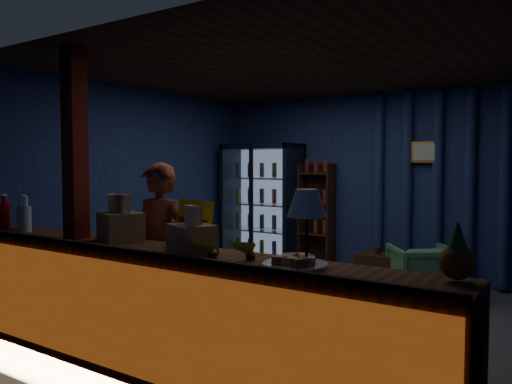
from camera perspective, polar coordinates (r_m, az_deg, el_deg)
ground at (r=5.55m, az=3.89°, el=-13.46°), size 4.60×4.60×0.00m
room_walls at (r=5.32m, az=3.95°, el=2.95°), size 4.60×4.60×4.60m
counter at (r=3.94m, az=-10.33°, el=-13.32°), size 4.40×0.57×0.99m
support_post at (r=4.58m, az=-19.87°, el=-0.65°), size 0.16×0.16×2.60m
beverage_cooler at (r=7.79m, az=0.97°, el=-1.63°), size 1.20×0.62×1.90m
bottle_shelf at (r=7.51m, az=7.03°, el=-2.90°), size 0.50×0.28×1.60m
curtain_folds at (r=6.96m, az=19.99°, el=0.62°), size 1.74×0.14×2.50m
framed_picture at (r=6.95m, az=18.78°, el=4.35°), size 0.36×0.04×0.28m
shopkeeper at (r=4.56m, az=-11.04°, el=-6.80°), size 0.61×0.42×1.61m
green_chair at (r=6.29m, az=18.41°, el=-8.63°), size 0.96×0.96×0.64m
side_table at (r=6.62m, az=13.69°, el=-8.79°), size 0.49×0.36×0.54m
yellow_sign at (r=3.91m, az=-7.21°, el=-3.59°), size 0.46×0.21×0.36m
soda_bottles at (r=5.44m, az=-25.95°, el=-2.43°), size 0.64×0.19×0.34m
snack_box_left at (r=4.35m, az=-15.24°, el=-3.57°), size 0.46×0.43×0.39m
snack_box_centre at (r=3.63m, az=-7.33°, el=-5.10°), size 0.40×0.37×0.34m
pastry_tray at (r=3.17m, az=4.48°, el=-8.08°), size 0.42×0.42×0.07m
banana_bunches at (r=3.47m, az=-4.71°, el=-6.19°), size 0.72×0.28×0.16m
table_lamp at (r=3.11m, az=5.83°, el=-1.63°), size 0.25×0.25×0.49m
pineapple at (r=2.96m, az=22.00°, el=-6.89°), size 0.19×0.19×0.33m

